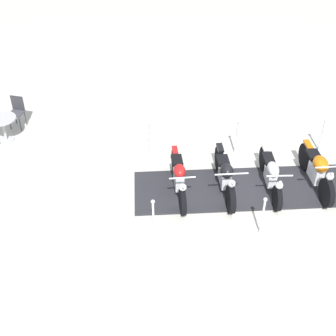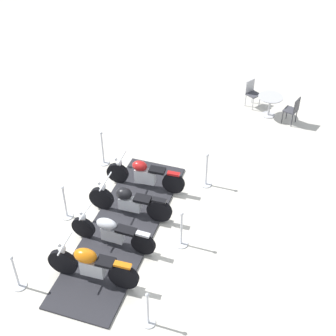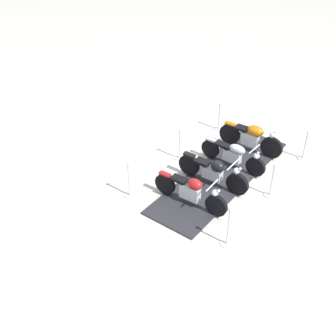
% 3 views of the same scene
% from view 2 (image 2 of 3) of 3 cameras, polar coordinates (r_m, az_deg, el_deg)
% --- Properties ---
extents(ground_plane, '(80.00, 80.00, 0.00)m').
position_cam_2_polar(ground_plane, '(13.08, -5.18, -6.98)').
color(ground_plane, beige).
extents(display_platform, '(4.46, 5.62, 0.05)m').
position_cam_2_polar(display_platform, '(13.06, -5.18, -6.91)').
color(display_platform, '#28282D').
rests_on(display_platform, ground_plane).
extents(motorcycle_maroon, '(2.00, 1.26, 0.93)m').
position_cam_2_polar(motorcycle_maroon, '(13.91, -2.75, -0.71)').
color(motorcycle_maroon, black).
rests_on(motorcycle_maroon, display_platform).
extents(motorcycle_black, '(2.00, 1.34, 0.98)m').
position_cam_2_polar(motorcycle_black, '(13.12, -4.48, -3.76)').
color(motorcycle_black, black).
rests_on(motorcycle_black, display_platform).
extents(motorcycle_chrome, '(1.89, 1.36, 0.90)m').
position_cam_2_polar(motorcycle_chrome, '(12.38, -6.47, -7.17)').
color(motorcycle_chrome, black).
rests_on(motorcycle_chrome, display_platform).
extents(motorcycle_copper, '(1.94, 1.25, 1.04)m').
position_cam_2_polar(motorcycle_copper, '(11.66, -8.75, -10.77)').
color(motorcycle_copper, black).
rests_on(motorcycle_copper, display_platform).
extents(stanchion_left_mid, '(0.35, 0.35, 1.09)m').
position_cam_2_polar(stanchion_left_mid, '(12.45, 1.52, -7.57)').
color(stanchion_left_mid, silver).
rests_on(stanchion_left_mid, ground_plane).
extents(stanchion_right_mid, '(0.33, 0.33, 1.06)m').
position_cam_2_polar(stanchion_right_mid, '(13.40, -11.52, -4.34)').
color(stanchion_right_mid, silver).
rests_on(stanchion_right_mid, ground_plane).
extents(stanchion_left_rear, '(0.31, 0.31, 1.02)m').
position_cam_2_polar(stanchion_left_rear, '(11.00, -2.28, -16.16)').
color(stanchion_left_rear, silver).
rests_on(stanchion_left_rear, ground_plane).
extents(stanchion_right_front, '(0.33, 0.33, 1.13)m').
position_cam_2_polar(stanchion_right_front, '(14.97, -7.38, 1.69)').
color(stanchion_right_front, silver).
rests_on(stanchion_right_front, ground_plane).
extents(stanchion_left_front, '(0.33, 0.33, 1.09)m').
position_cam_2_polar(stanchion_left_front, '(14.13, 4.36, -0.80)').
color(stanchion_left_front, silver).
rests_on(stanchion_left_front, ground_plane).
extents(stanchion_right_rear, '(0.35, 0.35, 1.01)m').
position_cam_2_polar(stanchion_right_rear, '(12.11, -16.75, -11.80)').
color(stanchion_right_rear, silver).
rests_on(stanchion_right_rear, ground_plane).
extents(cafe_table, '(0.82, 0.82, 0.74)m').
position_cam_2_polar(cafe_table, '(17.26, 11.51, 7.45)').
color(cafe_table, '#B7B7BC').
rests_on(cafe_table, ground_plane).
extents(cafe_chair_near_table, '(0.53, 0.53, 0.94)m').
position_cam_2_polar(cafe_chair_near_table, '(17.71, 9.49, 8.52)').
color(cafe_chair_near_table, '#B7B7BC').
rests_on(cafe_chair_near_table, ground_plane).
extents(cafe_chair_across_table, '(0.56, 0.56, 0.95)m').
position_cam_2_polar(cafe_chair_across_table, '(17.01, 13.98, 6.50)').
color(cafe_chair_across_table, '#2D2D33').
rests_on(cafe_chair_across_table, ground_plane).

